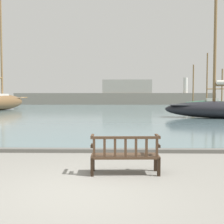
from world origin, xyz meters
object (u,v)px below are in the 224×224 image
Objects in this scene: sailboat_mid_starboard at (217,108)px; sailboat_nearest_port at (1,101)px; sailboat_distant_harbor at (208,103)px; park_bench at (125,154)px.

sailboat_nearest_port is at bearing 149.06° from sailboat_mid_starboard.
sailboat_nearest_port is at bearing -168.21° from sailboat_distant_harbor.
sailboat_mid_starboard is (23.98, -14.38, -0.38)m from sailboat_nearest_port.
sailboat_mid_starboard is 1.15× the size of sailboat_distant_harbor.
park_bench is at bearing -115.65° from sailboat_mid_starboard.
sailboat_nearest_port reaches higher than park_bench.
sailboat_nearest_port reaches higher than sailboat_mid_starboard.
park_bench is at bearing -62.92° from sailboat_nearest_port.
park_bench is 39.90m from sailboat_distant_harbor.
sailboat_nearest_port is at bearing 117.08° from park_bench.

